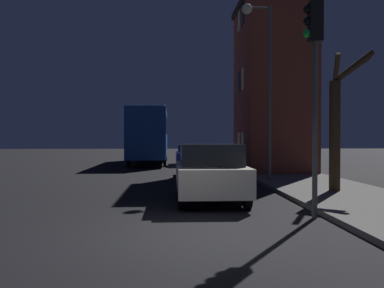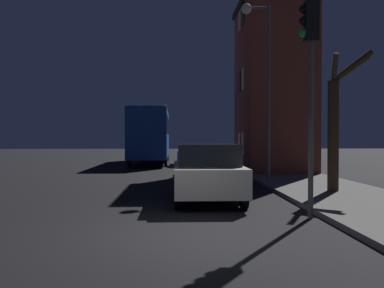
{
  "view_description": "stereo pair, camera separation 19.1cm",
  "coord_description": "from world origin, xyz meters",
  "px_view_note": "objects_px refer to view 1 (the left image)",
  "views": [
    {
      "loc": [
        -0.34,
        -7.98,
        1.84
      ],
      "look_at": [
        0.7,
        12.47,
        1.51
      ],
      "focal_mm": 40.0,
      "sensor_mm": 36.0,
      "label": 1
    },
    {
      "loc": [
        -0.15,
        -7.99,
        1.84
      ],
      "look_at": [
        0.7,
        12.47,
        1.51
      ],
      "focal_mm": 40.0,
      "sensor_mm": 36.0,
      "label": 2
    }
  ],
  "objects_px": {
    "traffic_light": "(314,64)",
    "car_near_lane": "(210,172)",
    "bare_tree": "(338,121)",
    "streetlamp": "(262,62)",
    "car_mid_lane": "(204,162)",
    "bus": "(149,131)",
    "car_far_lane": "(190,154)"
  },
  "relations": [
    {
      "from": "car_mid_lane",
      "to": "car_far_lane",
      "type": "distance_m",
      "value": 8.49
    },
    {
      "from": "bare_tree",
      "to": "car_mid_lane",
      "type": "bearing_deg",
      "value": 122.08
    },
    {
      "from": "streetlamp",
      "to": "bus",
      "type": "height_order",
      "value": "streetlamp"
    },
    {
      "from": "streetlamp",
      "to": "car_mid_lane",
      "type": "relative_size",
      "value": 1.68
    },
    {
      "from": "traffic_light",
      "to": "bus",
      "type": "relative_size",
      "value": 0.47
    },
    {
      "from": "car_near_lane",
      "to": "car_mid_lane",
      "type": "height_order",
      "value": "car_near_lane"
    },
    {
      "from": "traffic_light",
      "to": "bus",
      "type": "height_order",
      "value": "traffic_light"
    },
    {
      "from": "streetlamp",
      "to": "bare_tree",
      "type": "xyz_separation_m",
      "value": [
        1.73,
        -3.48,
        -2.46
      ]
    },
    {
      "from": "bare_tree",
      "to": "car_far_lane",
      "type": "height_order",
      "value": "bare_tree"
    },
    {
      "from": "bare_tree",
      "to": "car_far_lane",
      "type": "bearing_deg",
      "value": 105.59
    },
    {
      "from": "streetlamp",
      "to": "car_mid_lane",
      "type": "height_order",
      "value": "streetlamp"
    },
    {
      "from": "bare_tree",
      "to": "car_far_lane",
      "type": "distance_m",
      "value": 15.24
    },
    {
      "from": "streetlamp",
      "to": "car_mid_lane",
      "type": "bearing_deg",
      "value": 128.6
    },
    {
      "from": "car_far_lane",
      "to": "car_mid_lane",
      "type": "bearing_deg",
      "value": -88.35
    },
    {
      "from": "car_far_lane",
      "to": "streetlamp",
      "type": "bearing_deg",
      "value": -78.08
    },
    {
      "from": "bus",
      "to": "car_far_lane",
      "type": "relative_size",
      "value": 2.4
    },
    {
      "from": "streetlamp",
      "to": "car_near_lane",
      "type": "bearing_deg",
      "value": -117.82
    },
    {
      "from": "bus",
      "to": "car_far_lane",
      "type": "xyz_separation_m",
      "value": [
        2.76,
        -2.12,
        -1.5
      ]
    },
    {
      "from": "traffic_light",
      "to": "bare_tree",
      "type": "xyz_separation_m",
      "value": [
        2.11,
        3.87,
        -1.12
      ]
    },
    {
      "from": "bus",
      "to": "car_near_lane",
      "type": "distance_m",
      "value": 18.23
    },
    {
      "from": "streetlamp",
      "to": "car_mid_lane",
      "type": "xyz_separation_m",
      "value": [
        -2.1,
        2.63,
        -4.1
      ]
    },
    {
      "from": "streetlamp",
      "to": "car_near_lane",
      "type": "height_order",
      "value": "streetlamp"
    },
    {
      "from": "traffic_light",
      "to": "car_near_lane",
      "type": "height_order",
      "value": "traffic_light"
    },
    {
      "from": "traffic_light",
      "to": "bare_tree",
      "type": "distance_m",
      "value": 4.55
    },
    {
      "from": "streetlamp",
      "to": "traffic_light",
      "type": "bearing_deg",
      "value": -92.99
    },
    {
      "from": "car_mid_lane",
      "to": "car_near_lane",
      "type": "bearing_deg",
      "value": -93.09
    },
    {
      "from": "bare_tree",
      "to": "car_near_lane",
      "type": "height_order",
      "value": "bare_tree"
    },
    {
      "from": "streetlamp",
      "to": "car_mid_lane",
      "type": "distance_m",
      "value": 5.31
    },
    {
      "from": "traffic_light",
      "to": "bus",
      "type": "bearing_deg",
      "value": 102.9
    },
    {
      "from": "bare_tree",
      "to": "car_far_lane",
      "type": "relative_size",
      "value": 1.04
    },
    {
      "from": "traffic_light",
      "to": "streetlamp",
      "type": "bearing_deg",
      "value": 87.01
    },
    {
      "from": "bare_tree",
      "to": "car_near_lane",
      "type": "xyz_separation_m",
      "value": [
        -4.23,
        -1.26,
        -1.52
      ]
    }
  ]
}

